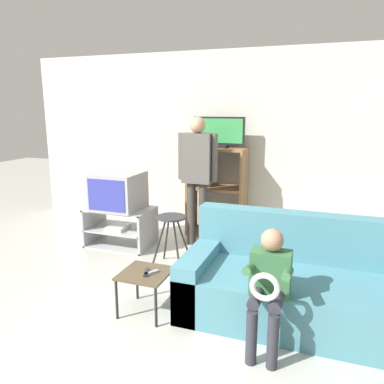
% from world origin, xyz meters
% --- Properties ---
extents(ground_plane, '(18.00, 18.00, 0.00)m').
position_xyz_m(ground_plane, '(0.00, 0.00, 0.00)').
color(ground_plane, '#B7B7AD').
extents(wall_back, '(6.40, 0.06, 2.60)m').
position_xyz_m(wall_back, '(0.00, 3.44, 1.30)').
color(wall_back, beige).
rests_on(wall_back, ground_plane).
extents(tv_stand, '(0.85, 0.56, 0.51)m').
position_xyz_m(tv_stand, '(-1.13, 2.27, 0.25)').
color(tv_stand, '#A8A8AD').
rests_on(tv_stand, ground_plane).
extents(television_main, '(0.60, 0.57, 0.48)m').
position_xyz_m(television_main, '(-1.14, 2.25, 0.75)').
color(television_main, '#9E9EA3').
rests_on(television_main, tv_stand).
extents(media_shelf, '(0.81, 0.46, 1.26)m').
position_xyz_m(media_shelf, '(-0.05, 3.14, 0.64)').
color(media_shelf, '#8E6642').
rests_on(media_shelf, ground_plane).
extents(television_flat, '(0.72, 0.20, 0.42)m').
position_xyz_m(television_flat, '(-0.04, 3.16, 1.46)').
color(television_flat, black).
rests_on(television_flat, media_shelf).
extents(folding_stool, '(0.38, 0.38, 0.61)m').
position_xyz_m(folding_stool, '(-0.21, 1.84, 0.49)').
color(folding_stool, black).
rests_on(folding_stool, ground_plane).
extents(snack_table, '(0.42, 0.42, 0.38)m').
position_xyz_m(snack_table, '(-0.05, 0.85, 0.33)').
color(snack_table, brown).
rests_on(snack_table, ground_plane).
extents(remote_control_black, '(0.08, 0.15, 0.02)m').
position_xyz_m(remote_control_black, '(-0.03, 0.84, 0.39)').
color(remote_control_black, '#232328').
rests_on(remote_control_black, snack_table).
extents(remote_control_white, '(0.10, 0.14, 0.02)m').
position_xyz_m(remote_control_white, '(0.02, 0.85, 0.39)').
color(remote_control_white, gray).
rests_on(remote_control_white, snack_table).
extents(couch, '(1.94, 0.94, 0.86)m').
position_xyz_m(couch, '(1.22, 1.24, 0.28)').
color(couch, teal).
rests_on(couch, ground_plane).
extents(person_standing_adult, '(0.53, 0.21, 1.69)m').
position_xyz_m(person_standing_adult, '(-0.17, 2.63, 1.03)').
color(person_standing_adult, '#3D3833').
rests_on(person_standing_adult, ground_plane).
extents(person_seated_child, '(0.33, 0.43, 0.93)m').
position_xyz_m(person_seated_child, '(1.05, 0.69, 0.55)').
color(person_seated_child, '#2D2D38').
rests_on(person_seated_child, ground_plane).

